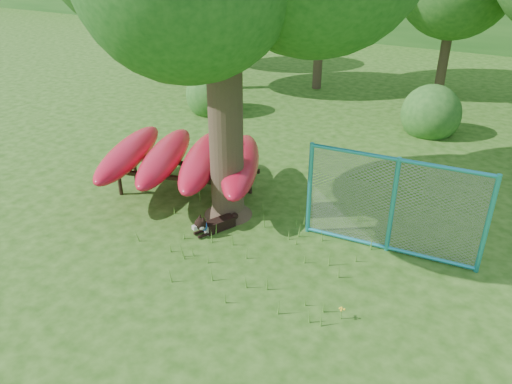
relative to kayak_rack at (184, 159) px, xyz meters
The scene contains 8 objects.
ground 3.08m from the kayak_rack, 43.04° to the right, with size 80.00×80.00×0.00m, color #204A0E.
wooden_post 1.01m from the kayak_rack, 40.51° to the left, with size 0.40×0.15×1.45m.
kayak_rack is the anchor object (origin of this frame).
husky_dog 2.00m from the kayak_rack, 36.45° to the right, with size 0.61×0.97×0.47m.
fence_section 4.84m from the kayak_rack, ahead, with size 3.36×0.30×3.27m.
wildflower_clump 5.35m from the kayak_rack, 26.19° to the right, with size 0.11×0.11×0.23m.
shrub_left 6.25m from the kayak_rack, 117.42° to the left, with size 1.80×1.80×1.80m, color #23591C.
shrub_mid 8.18m from the kayak_rack, 59.29° to the left, with size 1.80×1.80×1.80m, color #23591C.
Camera 1 is at (4.39, -6.38, 5.49)m, focal length 35.00 mm.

